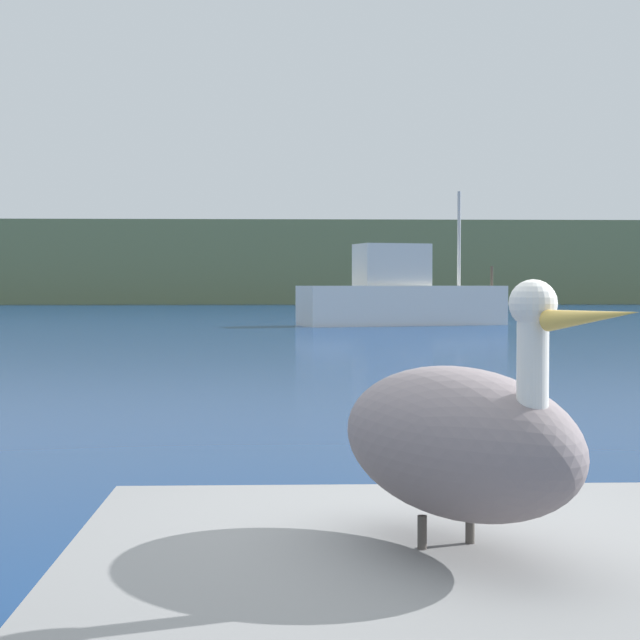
{
  "coord_description": "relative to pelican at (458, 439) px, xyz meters",
  "views": [
    {
      "loc": [
        -0.57,
        -4.07,
        1.39
      ],
      "look_at": [
        0.02,
        12.37,
        0.86
      ],
      "focal_mm": 61.05,
      "sensor_mm": 36.0,
      "label": 1
    }
  ],
  "objects": [
    {
      "name": "hillside_backdrop",
      "position": [
        0.02,
        84.05,
        2.17
      ],
      "size": [
        140.0,
        17.96,
        6.15
      ],
      "primitive_type": "cube",
      "color": "#6B7A51",
      "rests_on": "ground"
    },
    {
      "name": "pier_dock",
      "position": [
        -0.0,
        0.01,
        -0.63
      ],
      "size": [
        2.47,
        2.27,
        0.56
      ],
      "primitive_type": "cube",
      "color": "gray",
      "rests_on": "ground"
    },
    {
      "name": "pelican",
      "position": [
        0.0,
        0.0,
        0.0
      ],
      "size": [
        0.92,
        1.38,
        0.85
      ],
      "rotation": [
        0.0,
        0.0,
        -1.16
      ],
      "color": "slate",
      "rests_on": "pier_dock"
    },
    {
      "name": "fishing_boat_white",
      "position": [
        3.59,
        34.19,
        0.09
      ],
      "size": [
        7.43,
        3.86,
        4.7
      ],
      "rotation": [
        0.0,
        0.0,
        0.28
      ],
      "color": "white",
      "rests_on": "ground"
    }
  ]
}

